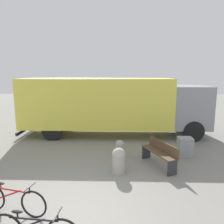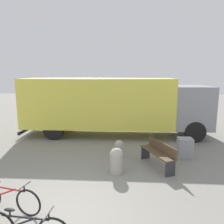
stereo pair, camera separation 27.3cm
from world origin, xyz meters
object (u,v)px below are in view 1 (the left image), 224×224
(utility_box, at_px, (185,147))
(park_bench, at_px, (160,152))
(delivery_truck, at_px, (112,103))
(bollard_far_bench, at_px, (120,148))
(bicycle_middle, at_px, (13,200))
(bollard_near_bench, at_px, (119,160))

(utility_box, bearing_deg, park_bench, -140.71)
(delivery_truck, bearing_deg, bollard_far_bench, -82.67)
(bicycle_middle, bearing_deg, utility_box, 50.00)
(delivery_truck, relative_size, bicycle_middle, 5.55)
(delivery_truck, xyz_separation_m, park_bench, (1.77, -3.91, -1.16))
(delivery_truck, xyz_separation_m, utility_box, (2.90, -2.98, -1.27))
(bicycle_middle, distance_m, utility_box, 6.16)
(delivery_truck, xyz_separation_m, bollard_far_bench, (0.40, -3.15, -1.29))
(park_bench, bearing_deg, utility_box, -75.08)
(park_bench, relative_size, bollard_far_bench, 2.45)
(bollard_near_bench, bearing_deg, bicycle_middle, -138.25)
(delivery_truck, height_order, bollard_near_bench, delivery_truck)
(delivery_truck, xyz_separation_m, bollard_near_bench, (0.36, -4.51, -1.20))
(bicycle_middle, height_order, bollard_far_bench, bicycle_middle)
(bicycle_middle, height_order, bollard_near_bench, bollard_near_bench)
(park_bench, xyz_separation_m, bollard_far_bench, (-1.37, 0.76, -0.13))
(bollard_near_bench, height_order, bollard_far_bench, bollard_near_bench)
(delivery_truck, bearing_deg, bicycle_middle, -106.96)
(bollard_far_bench, bearing_deg, bicycle_middle, -124.83)
(delivery_truck, relative_size, bollard_far_bench, 13.83)
(bicycle_middle, bearing_deg, park_bench, 49.15)
(park_bench, relative_size, utility_box, 2.22)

